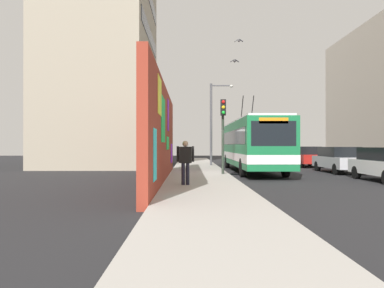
{
  "coord_description": "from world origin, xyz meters",
  "views": [
    {
      "loc": [
        -20.4,
        2.18,
        1.68
      ],
      "look_at": [
        -0.48,
        1.99,
        1.75
      ],
      "focal_mm": 34.95,
      "sensor_mm": 36.0,
      "label": 1
    }
  ],
  "objects": [
    {
      "name": "sidewalk_slab",
      "position": [
        0.0,
        1.6,
        0.07
      ],
      "size": [
        48.0,
        3.2,
        0.15
      ],
      "primitive_type": "cube",
      "color": "#ADA8A0",
      "rests_on": "ground_plane"
    },
    {
      "name": "graffiti_wall",
      "position": [
        -3.64,
        3.35,
        2.15
      ],
      "size": [
        14.74,
        0.32,
        4.3
      ],
      "color": "maroon",
      "rests_on": "ground_plane"
    },
    {
      "name": "city_bus",
      "position": [
        3.11,
        -1.8,
        1.79
      ],
      "size": [
        12.28,
        2.53,
        4.98
      ],
      "color": "#19723F",
      "rests_on": "ground_plane"
    },
    {
      "name": "parked_car_red",
      "position": [
        8.66,
        -7.0,
        0.83
      ],
      "size": [
        4.57,
        1.82,
        1.58
      ],
      "color": "#B21E19",
      "rests_on": "ground_plane"
    },
    {
      "name": "ground_plane",
      "position": [
        0.0,
        0.0,
        0.0
      ],
      "size": [
        80.0,
        80.0,
        0.0
      ],
      "primitive_type": "plane",
      "color": "#232326"
    },
    {
      "name": "parked_car_silver",
      "position": [
        2.25,
        -7.0,
        0.83
      ],
      "size": [
        4.6,
        1.82,
        1.58
      ],
      "color": "#B7B7BC",
      "rests_on": "ground_plane"
    },
    {
      "name": "traffic_light",
      "position": [
        -0.65,
        0.35,
        2.83
      ],
      "size": [
        0.49,
        0.28,
        3.97
      ],
      "color": "#2D382D",
      "rests_on": "sidewalk_slab"
    },
    {
      "name": "street_lamp",
      "position": [
        8.13,
        0.24,
        3.76
      ],
      "size": [
        0.44,
        1.78,
        6.25
      ],
      "color": "#4C4C51",
      "rests_on": "sidewalk_slab"
    },
    {
      "name": "curbside_puddle",
      "position": [
        1.14,
        -0.6,
        0.0
      ],
      "size": [
        1.08,
        1.08,
        0.0
      ],
      "primitive_type": "cylinder",
      "color": "black",
      "rests_on": "ground_plane"
    },
    {
      "name": "building_far_left",
      "position": [
        10.67,
        9.2,
        10.62
      ],
      "size": [
        13.21,
        7.6,
        21.25
      ],
      "color": "#9E937F",
      "rests_on": "ground_plane"
    },
    {
      "name": "flying_pigeons",
      "position": [
        -1.52,
        -0.5,
        8.33
      ],
      "size": [
        7.79,
        4.53,
        3.48
      ],
      "color": "gray"
    },
    {
      "name": "building_far_right",
      "position": [
        16.71,
        -17.0,
        6.46
      ],
      "size": [
        13.2,
        6.12,
        12.92
      ],
      "color": "#B2A899",
      "rests_on": "ground_plane"
    },
    {
      "name": "pedestrian_near_wall",
      "position": [
        -5.99,
        2.3,
        1.16
      ],
      "size": [
        0.23,
        0.68,
        1.7
      ],
      "color": "#1E1E2D",
      "rests_on": "sidewalk_slab"
    }
  ]
}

